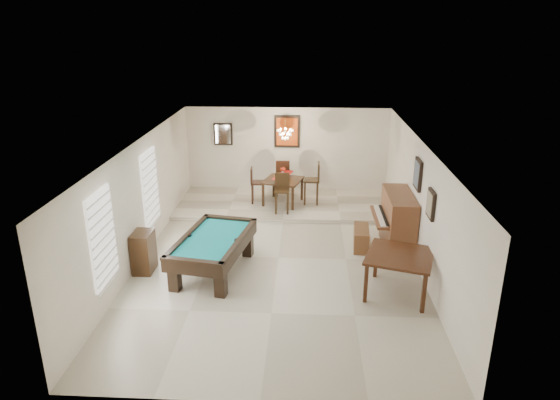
# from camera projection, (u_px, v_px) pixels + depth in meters

# --- Properties ---
(ground_plane) EXTENTS (6.00, 9.00, 0.02)m
(ground_plane) POSITION_uv_depth(u_px,v_px,m) (279.00, 258.00, 11.13)
(ground_plane) COLOR beige
(wall_back) EXTENTS (6.00, 0.04, 2.60)m
(wall_back) POSITION_uv_depth(u_px,v_px,m) (287.00, 151.00, 14.91)
(wall_back) COLOR silver
(wall_back) RESTS_ON ground_plane
(wall_front) EXTENTS (6.00, 0.04, 2.60)m
(wall_front) POSITION_uv_depth(u_px,v_px,m) (259.00, 323.00, 6.46)
(wall_front) COLOR silver
(wall_front) RESTS_ON ground_plane
(wall_left) EXTENTS (0.04, 9.00, 2.60)m
(wall_left) POSITION_uv_depth(u_px,v_px,m) (141.00, 200.00, 10.84)
(wall_left) COLOR silver
(wall_left) RESTS_ON ground_plane
(wall_right) EXTENTS (0.04, 9.00, 2.60)m
(wall_right) POSITION_uv_depth(u_px,v_px,m) (420.00, 206.00, 10.53)
(wall_right) COLOR silver
(wall_right) RESTS_ON ground_plane
(ceiling) EXTENTS (6.00, 9.00, 0.04)m
(ceiling) POSITION_uv_depth(u_px,v_px,m) (278.00, 144.00, 10.24)
(ceiling) COLOR white
(ceiling) RESTS_ON wall_back
(dining_step) EXTENTS (6.00, 2.50, 0.12)m
(dining_step) POSITION_uv_depth(u_px,v_px,m) (285.00, 204.00, 14.16)
(dining_step) COLOR beige
(dining_step) RESTS_ON ground_plane
(window_left_front) EXTENTS (0.06, 1.00, 1.70)m
(window_left_front) POSITION_uv_depth(u_px,v_px,m) (102.00, 238.00, 8.74)
(window_left_front) COLOR white
(window_left_front) RESTS_ON wall_left
(window_left_rear) EXTENTS (0.06, 1.00, 1.70)m
(window_left_rear) POSITION_uv_depth(u_px,v_px,m) (150.00, 187.00, 11.36)
(window_left_rear) COLOR white
(window_left_rear) RESTS_ON wall_left
(pool_table) EXTENTS (1.61, 2.46, 0.76)m
(pool_table) POSITION_uv_depth(u_px,v_px,m) (214.00, 255.00, 10.39)
(pool_table) COLOR black
(pool_table) RESTS_ON ground_plane
(square_table) EXTENTS (1.51, 1.51, 0.83)m
(square_table) POSITION_uv_depth(u_px,v_px,m) (398.00, 274.00, 9.53)
(square_table) COLOR black
(square_table) RESTS_ON ground_plane
(upright_piano) EXTENTS (0.89, 1.60, 1.33)m
(upright_piano) POSITION_uv_depth(u_px,v_px,m) (391.00, 222.00, 11.35)
(upright_piano) COLOR brown
(upright_piano) RESTS_ON ground_plane
(piano_bench) EXTENTS (0.40, 0.89, 0.48)m
(piano_bench) POSITION_uv_depth(u_px,v_px,m) (361.00, 238.00, 11.54)
(piano_bench) COLOR brown
(piano_bench) RESTS_ON ground_plane
(apothecary_chest) EXTENTS (0.39, 0.58, 0.87)m
(apothecary_chest) POSITION_uv_depth(u_px,v_px,m) (144.00, 252.00, 10.40)
(apothecary_chest) COLOR black
(apothecary_chest) RESTS_ON ground_plane
(dining_table) EXTENTS (1.22, 1.22, 0.81)m
(dining_table) POSITION_uv_depth(u_px,v_px,m) (283.00, 189.00, 13.97)
(dining_table) COLOR black
(dining_table) RESTS_ON dining_step
(flower_vase) EXTENTS (0.15, 0.15, 0.23)m
(flower_vase) POSITION_uv_depth(u_px,v_px,m) (283.00, 171.00, 13.79)
(flower_vase) COLOR #9D210D
(flower_vase) RESTS_ON dining_table
(dining_chair_south) EXTENTS (0.40, 0.40, 1.05)m
(dining_chair_south) POSITION_uv_depth(u_px,v_px,m) (282.00, 194.00, 13.25)
(dining_chair_south) COLOR black
(dining_chair_south) RESTS_ON dining_step
(dining_chair_north) EXTENTS (0.43, 0.43, 1.08)m
(dining_chair_north) POSITION_uv_depth(u_px,v_px,m) (282.00, 177.00, 14.62)
(dining_chair_north) COLOR black
(dining_chair_north) RESTS_ON dining_step
(dining_chair_west) EXTENTS (0.40, 0.40, 1.01)m
(dining_chair_west) POSITION_uv_depth(u_px,v_px,m) (258.00, 185.00, 13.98)
(dining_chair_west) COLOR black
(dining_chair_west) RESTS_ON dining_step
(dining_chair_east) EXTENTS (0.44, 0.44, 1.17)m
(dining_chair_east) POSITION_uv_depth(u_px,v_px,m) (311.00, 183.00, 13.89)
(dining_chair_east) COLOR black
(dining_chair_east) RESTS_ON dining_step
(chandelier) EXTENTS (0.44, 0.44, 0.60)m
(chandelier) POSITION_uv_depth(u_px,v_px,m) (285.00, 130.00, 13.38)
(chandelier) COLOR #FFE5B2
(chandelier) RESTS_ON ceiling
(back_painting) EXTENTS (0.75, 0.06, 0.95)m
(back_painting) POSITION_uv_depth(u_px,v_px,m) (287.00, 132.00, 14.67)
(back_painting) COLOR #D84C14
(back_painting) RESTS_ON wall_back
(back_mirror) EXTENTS (0.55, 0.06, 0.65)m
(back_mirror) POSITION_uv_depth(u_px,v_px,m) (223.00, 134.00, 14.80)
(back_mirror) COLOR white
(back_mirror) RESTS_ON wall_back
(right_picture_upper) EXTENTS (0.06, 0.55, 0.65)m
(right_picture_upper) POSITION_uv_depth(u_px,v_px,m) (418.00, 174.00, 10.61)
(right_picture_upper) COLOR slate
(right_picture_upper) RESTS_ON wall_right
(right_picture_lower) EXTENTS (0.06, 0.45, 0.55)m
(right_picture_lower) POSITION_uv_depth(u_px,v_px,m) (431.00, 204.00, 9.46)
(right_picture_lower) COLOR gray
(right_picture_lower) RESTS_ON wall_right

